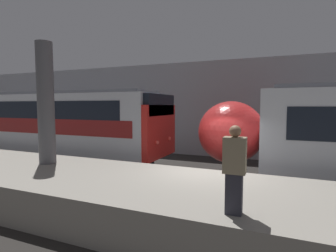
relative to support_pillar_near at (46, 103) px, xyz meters
name	(u,v)px	position (x,y,z in m)	size (l,w,h in m)	color
ground_plane	(207,200)	(5.03, 1.21, -2.90)	(120.00, 120.00, 0.00)	#282623
platform	(189,206)	(5.03, -0.55, -2.42)	(40.00, 3.52, 0.95)	gray
station_rear_barrier	(239,109)	(5.03, 8.01, -0.26)	(50.00, 0.15, 5.27)	#939399
support_pillar_near	(46,103)	(0.00, 0.00, 0.00)	(0.52, 0.52, 3.89)	#56565B
train_boxy	(11,124)	(-6.68, 3.66, -1.11)	(18.44, 2.90, 3.49)	black
person_waiting	(234,168)	(6.23, -1.76, -1.14)	(0.38, 0.24, 1.55)	#2D2D38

